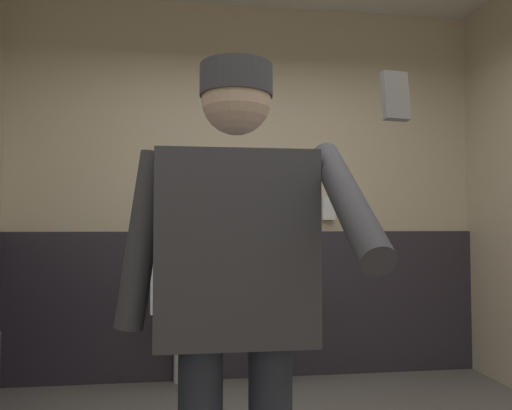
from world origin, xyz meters
The scene contains 8 objects.
wall_back centered at (0.00, 1.92, 1.45)m, with size 4.23×0.12×2.90m, color beige.
wainscot_band_back centered at (0.00, 1.85, 0.56)m, with size 3.63×0.03×1.11m, color #2D2833.
urinal_left centered at (-0.54, 1.70, 0.78)m, with size 0.40×0.34×1.24m.
urinal_middle centered at (0.21, 1.70, 0.78)m, with size 0.40×0.34×1.24m.
privacy_divider_panel centered at (-0.17, 1.63, 0.95)m, with size 0.04×0.40×0.90m, color #4C4C51.
person centered at (-0.28, -0.27, 0.99)m, with size 0.71×0.60×1.67m.
cell_phone centered at (0.03, -0.78, 1.45)m, with size 0.06×0.02×0.11m, color #A5A8B2.
soap_dispenser centered at (0.62, 1.82, 1.29)m, with size 0.10×0.07×0.18m, color silver.
Camera 1 is at (-0.41, -1.76, 1.16)m, focal length 33.02 mm.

